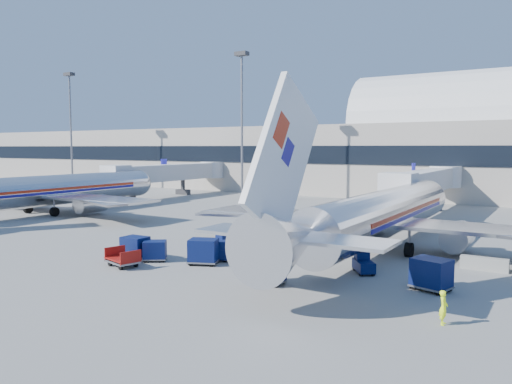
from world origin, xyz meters
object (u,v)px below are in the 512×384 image
Objects in this scene: cart_open_red at (123,260)px; airliner_main at (380,215)px; mast_west at (242,104)px; tug_lead at (227,252)px; cart_train_c at (135,247)px; ramp_worker at (443,307)px; jetbridge_mid at (174,173)px; tug_left at (226,242)px; cart_solo_near at (270,271)px; cart_solo_far at (431,274)px; barrier_near at (484,264)px; cart_train_a at (203,251)px; mast_far_west at (70,113)px; jetbridge_near at (428,182)px; airliner_mid at (48,190)px; cart_train_b at (155,250)px; tug_right at (363,264)px.

airliner_main is at bearing 61.85° from cart_open_red.
tug_lead is at bearing -58.02° from mast_west.
airliner_main is 19.11m from cart_train_c.
ramp_worker is at bearing 14.13° from cart_open_red.
cart_open_red is (31.02, -40.84, -3.48)m from jetbridge_mid.
mast_west reaches higher than tug_left.
cart_solo_near is 10.47m from ramp_worker.
jetbridge_mid is at bearing 141.70° from cart_open_red.
tug_lead is at bearing -162.87° from cart_solo_far.
barrier_near is 1.36× the size of tug_left.
cart_train_a is at bearing 161.22° from cart_solo_near.
cart_train_a is at bearing -153.39° from barrier_near.
cart_train_c is at bearing -156.14° from barrier_near.
mast_far_west is 88.68m from ramp_worker.
airliner_main is 26.43m from jetbridge_near.
jetbridge_near is at bearing -0.43° from tug_left.
mast_far_west reaches higher than ramp_worker.
jetbridge_near is 38.08m from cart_train_a.
cart_solo_far is (8.45, -35.53, -2.94)m from jetbridge_near.
airliner_mid is 31.79m from cart_train_b.
ramp_worker is at bearing -16.41° from airliner_mid.
airliner_mid reaches higher than cart_solo_near.
tug_left is at bearing 107.74° from tug_lead.
mast_far_west is at bearing 180.00° from mast_west.
tug_left is at bearing -174.95° from cart_solo_far.
tug_left is 1.14× the size of cart_train_c.
cart_train_c is 11.89m from cart_solo_near.
cart_train_a is at bearing -106.90° from tug_right.
tug_lead is (-8.21, -9.40, -2.25)m from airliner_main.
ramp_worker is (77.81, -40.16, -13.98)m from mast_far_west.
barrier_near is at bearing -28.80° from jetbridge_mid.
cart_train_b is at bearing -65.30° from mast_west.
jetbridge_mid is at bearing 45.41° from ramp_worker.
mast_far_west reaches higher than tug_lead.
cart_train_a is 5.55m from cart_open_red.
mast_west is at bearing 143.62° from barrier_near.
jetbridge_near is 1.22× the size of mast_far_west.
jetbridge_near is at bearing 0.68° from mast_far_west.
barrier_near is 24.49m from cart_train_c.
mast_far_west reaches higher than jetbridge_mid.
tug_right is at bearing -82.75° from tug_left.
tug_lead is 6.87m from cart_train_c.
cart_solo_near is at bearing -51.06° from tug_lead.
cart_train_b is 1.72m from cart_train_c.
cart_open_red is at bearing -66.24° from cart_train_c.
jetbridge_near is 12.50× the size of tug_left.
mast_far_west is (-67.60, -0.81, 10.86)m from jetbridge_near.
cart_open_red is (16.62, -40.03, -14.35)m from mast_west.
jetbridge_near reaches higher than cart_solo_far.
cart_solo_near is at bearing -135.11° from barrier_near.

